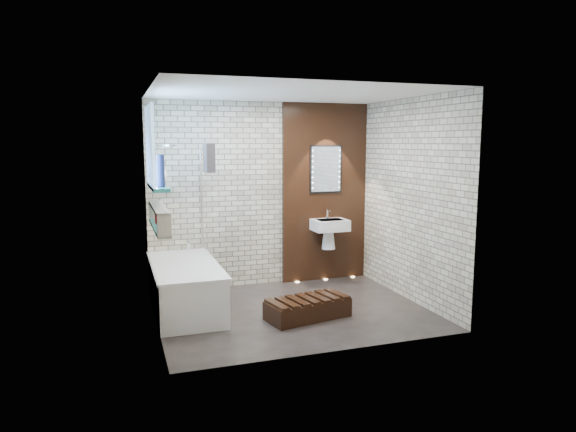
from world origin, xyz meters
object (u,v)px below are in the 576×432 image
object	(u,v)px
bath_screen	(206,201)
washbasin	(330,229)
led_mirror	(326,169)
walnut_step	(308,309)
bathtub	(185,287)

from	to	relation	value
bath_screen	washbasin	bearing A→B (deg)	5.78
led_mirror	walnut_step	size ratio (longest dim) A/B	0.72
led_mirror	walnut_step	world-z (taller)	led_mirror
bathtub	walnut_step	xyz separation A→B (m)	(1.32, -0.75, -0.18)
walnut_step	bathtub	bearing A→B (deg)	150.32
led_mirror	walnut_step	xyz separation A→B (m)	(-0.86, -1.53, -1.54)
bathtub	bath_screen	world-z (taller)	bath_screen
led_mirror	walnut_step	distance (m)	2.34
bath_screen	washbasin	distance (m)	1.89
bath_screen	walnut_step	size ratio (longest dim) A/B	1.44
washbasin	bath_screen	bearing A→B (deg)	-174.22
bath_screen	washbasin	xyz separation A→B (m)	(1.82, 0.18, -0.49)
bath_screen	led_mirror	distance (m)	1.89
walnut_step	bath_screen	bearing A→B (deg)	128.92
washbasin	walnut_step	xyz separation A→B (m)	(-0.86, -1.37, -0.68)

